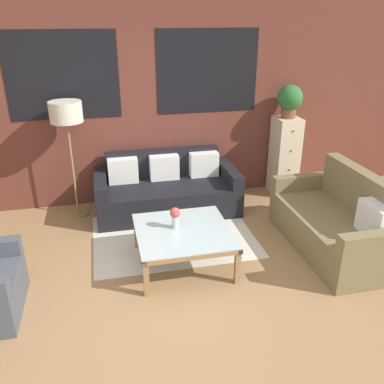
{
  "coord_description": "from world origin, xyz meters",
  "views": [
    {
      "loc": [
        -0.53,
        -3.13,
        2.52
      ],
      "look_at": [
        0.46,
        1.24,
        0.55
      ],
      "focal_mm": 38.0,
      "sensor_mm": 36.0,
      "label": 1
    }
  ],
  "objects_px": {
    "coffee_table": "(183,235)",
    "flower_vase": "(175,216)",
    "drawer_cabinet": "(284,156)",
    "potted_plant": "(290,99)",
    "floor_lamp": "(66,117)",
    "settee_vintage": "(336,224)",
    "couch_dark": "(167,190)"
  },
  "relations": [
    {
      "from": "drawer_cabinet",
      "to": "potted_plant",
      "type": "height_order",
      "value": "potted_plant"
    },
    {
      "from": "flower_vase",
      "to": "couch_dark",
      "type": "bearing_deg",
      "value": 84.74
    },
    {
      "from": "settee_vintage",
      "to": "flower_vase",
      "type": "xyz_separation_m",
      "value": [
        -1.85,
        0.14,
        0.25
      ]
    },
    {
      "from": "settee_vintage",
      "to": "floor_lamp",
      "type": "distance_m",
      "value": 3.49
    },
    {
      "from": "coffee_table",
      "to": "potted_plant",
      "type": "distance_m",
      "value": 2.67
    },
    {
      "from": "settee_vintage",
      "to": "coffee_table",
      "type": "bearing_deg",
      "value": 177.76
    },
    {
      "from": "coffee_table",
      "to": "drawer_cabinet",
      "type": "bearing_deg",
      "value": 40.32
    },
    {
      "from": "settee_vintage",
      "to": "coffee_table",
      "type": "height_order",
      "value": "settee_vintage"
    },
    {
      "from": "floor_lamp",
      "to": "flower_vase",
      "type": "xyz_separation_m",
      "value": [
        1.09,
        -1.42,
        -0.79
      ]
    },
    {
      "from": "settee_vintage",
      "to": "drawer_cabinet",
      "type": "distance_m",
      "value": 1.68
    },
    {
      "from": "couch_dark",
      "to": "potted_plant",
      "type": "bearing_deg",
      "value": 6.57
    },
    {
      "from": "settee_vintage",
      "to": "drawer_cabinet",
      "type": "xyz_separation_m",
      "value": [
        0.09,
        1.65,
        0.27
      ]
    },
    {
      "from": "couch_dark",
      "to": "floor_lamp",
      "type": "distance_m",
      "value": 1.61
    },
    {
      "from": "coffee_table",
      "to": "flower_vase",
      "type": "bearing_deg",
      "value": 136.14
    },
    {
      "from": "drawer_cabinet",
      "to": "flower_vase",
      "type": "relative_size",
      "value": 4.9
    },
    {
      "from": "settee_vintage",
      "to": "potted_plant",
      "type": "distance_m",
      "value": 1.99
    },
    {
      "from": "potted_plant",
      "to": "settee_vintage",
      "type": "bearing_deg",
      "value": -93.07
    },
    {
      "from": "coffee_table",
      "to": "flower_vase",
      "type": "xyz_separation_m",
      "value": [
        -0.07,
        0.07,
        0.2
      ]
    },
    {
      "from": "settee_vintage",
      "to": "potted_plant",
      "type": "xyz_separation_m",
      "value": [
        0.09,
        1.65,
        1.11
      ]
    },
    {
      "from": "settee_vintage",
      "to": "floor_lamp",
      "type": "bearing_deg",
      "value": 152.03
    },
    {
      "from": "settee_vintage",
      "to": "coffee_table",
      "type": "xyz_separation_m",
      "value": [
        -1.78,
        0.07,
        0.05
      ]
    },
    {
      "from": "coffee_table",
      "to": "flower_vase",
      "type": "relative_size",
      "value": 4.22
    },
    {
      "from": "coffee_table",
      "to": "couch_dark",
      "type": "bearing_deg",
      "value": 87.93
    },
    {
      "from": "floor_lamp",
      "to": "drawer_cabinet",
      "type": "xyz_separation_m",
      "value": [
        3.03,
        0.09,
        -0.77
      ]
    },
    {
      "from": "potted_plant",
      "to": "flower_vase",
      "type": "height_order",
      "value": "potted_plant"
    },
    {
      "from": "drawer_cabinet",
      "to": "potted_plant",
      "type": "relative_size",
      "value": 2.49
    },
    {
      "from": "potted_plant",
      "to": "drawer_cabinet",
      "type": "bearing_deg",
      "value": -90.0
    },
    {
      "from": "couch_dark",
      "to": "drawer_cabinet",
      "type": "xyz_separation_m",
      "value": [
        1.82,
        0.21,
        0.29
      ]
    },
    {
      "from": "flower_vase",
      "to": "drawer_cabinet",
      "type": "bearing_deg",
      "value": 38.05
    },
    {
      "from": "drawer_cabinet",
      "to": "potted_plant",
      "type": "xyz_separation_m",
      "value": [
        -0.0,
        0.0,
        0.84
      ]
    },
    {
      "from": "coffee_table",
      "to": "floor_lamp",
      "type": "relative_size",
      "value": 0.65
    },
    {
      "from": "floor_lamp",
      "to": "drawer_cabinet",
      "type": "distance_m",
      "value": 3.13
    }
  ]
}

